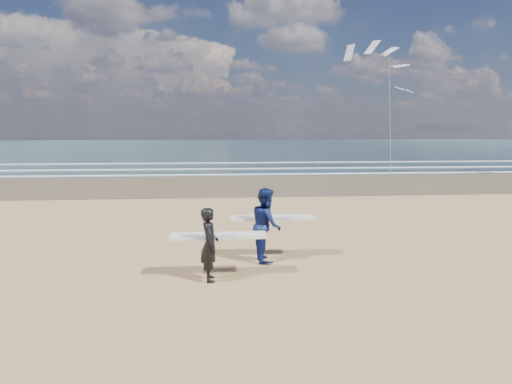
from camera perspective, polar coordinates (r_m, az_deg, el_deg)
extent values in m
cube|color=#182D35|center=(84.36, 8.34, 5.63)|extent=(220.00, 100.00, 0.02)
cube|color=white|center=(38.32, 25.60, 2.24)|extent=(220.00, 0.50, 0.05)
cube|color=white|center=(42.41, 22.38, 2.90)|extent=(220.00, 0.50, 0.05)
cube|color=white|center=(48.25, 18.84, 3.62)|extent=(220.00, 0.50, 0.05)
imported|color=black|center=(10.20, -5.83, -6.53)|extent=(0.46, 0.64, 1.65)
cube|color=white|center=(10.51, -4.72, -5.46)|extent=(2.20, 0.53, 0.07)
imported|color=#0D194B|center=(11.63, 1.28, -4.10)|extent=(0.76, 0.95, 1.88)
cube|color=white|center=(11.97, 2.05, -3.24)|extent=(2.22, 0.61, 0.07)
cube|color=slate|center=(35.57, 16.52, 2.31)|extent=(0.12, 0.12, 0.10)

